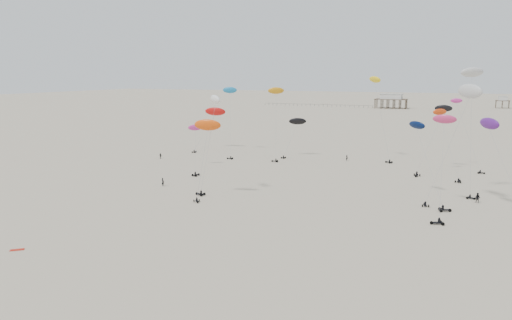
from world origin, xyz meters
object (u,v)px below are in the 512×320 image
at_px(pavilion_main, 391,102).
at_px(spectator_0, 163,186).
at_px(rig_0, 435,129).
at_px(rig_8, 230,102).
at_px(rig_3, 206,132).
at_px(pavilion_small, 502,103).

height_order(pavilion_main, spectator_0, pavilion_main).
bearing_deg(spectator_0, pavilion_main, -72.29).
relative_size(pavilion_main, spectator_0, 10.33).
bearing_deg(pavilion_main, spectator_0, -92.47).
bearing_deg(rig_0, rig_8, -1.56).
xyz_separation_m(pavilion_main, spectator_0, (-11.28, -261.96, -4.22)).
bearing_deg(rig_0, spectator_0, 43.34).
height_order(rig_3, spectator_0, rig_3).
height_order(rig_8, spectator_0, rig_8).
bearing_deg(rig_0, rig_3, 54.98).
distance_m(rig_0, rig_8, 58.86).
height_order(pavilion_main, rig_3, rig_3).
distance_m(rig_0, rig_3, 58.29).
distance_m(pavilion_main, rig_3, 266.85).
distance_m(rig_8, spectator_0, 49.78).
bearing_deg(pavilion_small, spectator_0, -105.56).
relative_size(pavilion_small, rig_0, 0.48).
height_order(pavilion_main, rig_0, rig_0).
distance_m(pavilion_main, rig_8, 216.06).
bearing_deg(pavilion_small, pavilion_main, -156.80).
relative_size(pavilion_small, rig_3, 0.59).
xyz_separation_m(pavilion_main, rig_3, (1.88, -266.71, 8.25)).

